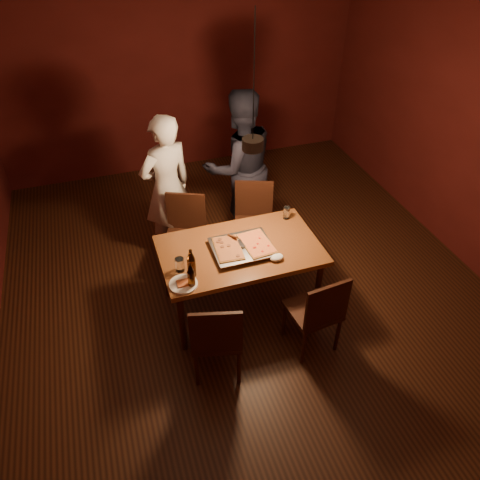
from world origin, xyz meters
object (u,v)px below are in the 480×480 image
object	(u,v)px
diner_dark	(240,166)
pendant_lamp	(253,143)
chair_far_left	(185,227)
chair_near_left	(216,334)
beer_bottle_a	(191,275)
dining_table	(240,254)
chair_near_right	(319,308)
beer_bottle_b	(191,263)
pizza_tray	(242,248)
diner_white	(167,188)
plate_slice	(183,284)
chair_far_right	(254,214)

from	to	relation	value
diner_dark	pendant_lamp	world-z (taller)	pendant_lamp
chair_far_left	chair_near_left	distance (m)	1.52
chair_near_left	beer_bottle_a	world-z (taller)	beer_bottle_a
chair_near_left	pendant_lamp	distance (m)	1.60
dining_table	diner_dark	size ratio (longest dim) A/B	0.84
chair_near_right	beer_bottle_b	xyz separation A→B (m)	(-0.99, 0.53, 0.35)
pizza_tray	beer_bottle_a	world-z (taller)	beer_bottle_a
chair_near_left	beer_bottle_a	xyz separation A→B (m)	(-0.10, 0.40, 0.34)
diner_white	pendant_lamp	bearing A→B (deg)	99.84
chair_near_left	beer_bottle_a	bearing A→B (deg)	118.29
diner_dark	diner_white	bearing A→B (deg)	0.28
dining_table	plate_slice	size ratio (longest dim) A/B	6.08
chair_far_right	pizza_tray	bearing A→B (deg)	83.89
plate_slice	pendant_lamp	size ratio (longest dim) A/B	0.22
plate_slice	chair_near_right	bearing A→B (deg)	-21.83
dining_table	plate_slice	bearing A→B (deg)	-152.89
diner_dark	pendant_lamp	xyz separation A→B (m)	(-0.26, -1.13, 0.87)
chair_far_right	pizza_tray	size ratio (longest dim) A/B	0.98
chair_near_left	plate_slice	bearing A→B (deg)	125.39
chair_far_right	beer_bottle_a	world-z (taller)	beer_bottle_a
beer_bottle_b	diner_dark	distance (m)	1.71
plate_slice	diner_white	world-z (taller)	diner_white
chair_near_left	diner_dark	world-z (taller)	diner_dark
dining_table	chair_far_right	distance (m)	0.89
chair_far_right	plate_slice	world-z (taller)	chair_far_right
chair_far_left	chair_far_right	distance (m)	0.78
chair_near_left	pendant_lamp	xyz separation A→B (m)	(0.60, 0.85, 1.22)
diner_dark	chair_near_left	bearing A→B (deg)	60.16
pendant_lamp	diner_white	bearing A→B (deg)	120.33
diner_dark	plate_slice	bearing A→B (deg)	50.20
pizza_tray	beer_bottle_b	distance (m)	0.56
chair_near_right	diner_dark	distance (m)	2.01
dining_table	chair_far_right	bearing A→B (deg)	61.71
pizza_tray	pendant_lamp	xyz separation A→B (m)	(0.13, 0.13, 0.99)
beer_bottle_b	chair_near_right	bearing A→B (deg)	-28.44
chair_near_left	beer_bottle_b	xyz separation A→B (m)	(-0.06, 0.53, 0.35)
beer_bottle_a	pizza_tray	bearing A→B (deg)	29.49
dining_table	chair_far_right	size ratio (longest dim) A/B	2.77
pizza_tray	diner_white	bearing A→B (deg)	107.88
pizza_tray	diner_dark	size ratio (longest dim) A/B	0.31
chair_far_right	chair_near_left	distance (m)	1.75
diner_dark	chair_far_left	bearing A→B (deg)	24.53
pizza_tray	chair_near_left	bearing A→B (deg)	-126.92
chair_far_left	pendant_lamp	xyz separation A→B (m)	(0.51, -0.67, 1.22)
chair_near_right	plate_slice	xyz separation A→B (m)	(-1.09, 0.44, 0.22)
dining_table	plate_slice	distance (m)	0.69
diner_dark	dining_table	bearing A→B (deg)	65.43
beer_bottle_b	plate_slice	size ratio (longest dim) A/B	1.13
chair_far_right	diner_dark	distance (m)	0.58
dining_table	pendant_lamp	distance (m)	1.10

